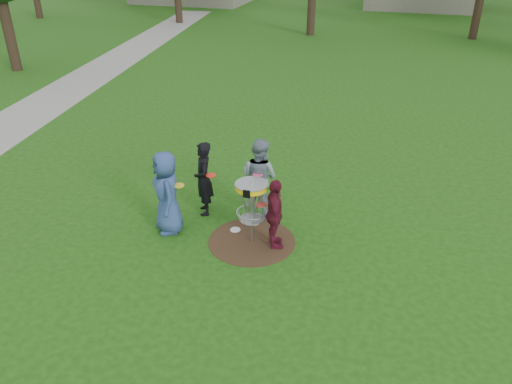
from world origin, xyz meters
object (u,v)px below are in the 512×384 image
(player_maroon, at_px, (275,214))
(player_blue, at_px, (167,193))
(disc_golf_basket, at_px, (252,198))
(player_black, at_px, (204,179))
(player_grey, at_px, (259,177))

(player_maroon, bearing_deg, player_blue, 70.77)
(player_blue, distance_m, player_maroon, 2.29)
(player_maroon, bearing_deg, disc_golf_basket, 66.27)
(player_blue, xyz_separation_m, player_black, (0.45, 0.90, -0.05))
(player_blue, distance_m, disc_golf_basket, 1.81)
(player_grey, bearing_deg, player_blue, 57.60)
(player_black, relative_size, disc_golf_basket, 1.23)
(player_black, xyz_separation_m, player_maroon, (1.84, -0.86, -0.10))
(player_black, bearing_deg, player_maroon, 38.28)
(player_blue, bearing_deg, player_grey, 92.09)
(disc_golf_basket, bearing_deg, player_blue, -177.64)
(disc_golf_basket, bearing_deg, player_maroon, -3.34)
(player_blue, relative_size, player_maroon, 1.21)
(player_black, distance_m, disc_golf_basket, 1.60)
(player_grey, distance_m, player_maroon, 1.38)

